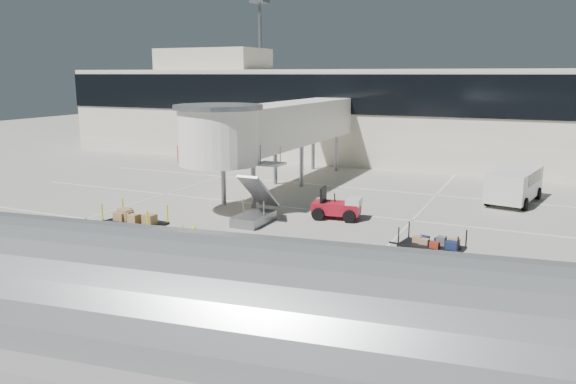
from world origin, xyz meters
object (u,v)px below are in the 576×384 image
box_cart_far (136,223)px  aircraft (432,379)px  minivan (515,183)px  belt_loader (202,154)px  ground_worker (195,245)px  box_cart_near (194,256)px  baggage_tug (338,208)px  suitcase_cart (431,247)px

box_cart_far → aircraft: bearing=-33.1°
minivan → belt_loader: belt_loader is taller
box_cart_far → ground_worker: bearing=-21.8°
ground_worker → aircraft: bearing=-55.0°
belt_loader → box_cart_near: bearing=-61.6°
ground_worker → minivan: size_ratio=0.28×
minivan → belt_loader: size_ratio=1.30×
baggage_tug → aircraft: (8.49, -19.34, 2.28)m
box_cart_near → belt_loader: belt_loader is taller
minivan → belt_loader: (-25.75, 5.09, -0.43)m
suitcase_cart → belt_loader: 29.25m
minivan → ground_worker: bearing=-112.1°
aircraft → ground_worker: bearing=131.1°
ground_worker → minivan: minivan is taller
baggage_tug → suitcase_cart: bearing=-44.6°
suitcase_cart → ground_worker: bearing=-141.9°
suitcase_cart → box_cart_far: (-13.68, -2.41, 0.10)m
baggage_tug → suitcase_cart: (5.81, -4.48, -0.16)m
box_cart_far → ground_worker: (5.04, -2.46, 0.25)m
baggage_tug → box_cart_near: baggage_tug is taller
baggage_tug → box_cart_near: size_ratio=0.72×
baggage_tug → aircraft: bearing=-73.3°
baggage_tug → belt_loader: 21.91m
box_cart_near → minivan: 21.22m
baggage_tug → aircraft: size_ratio=0.13×
suitcase_cart → minivan: 13.02m
suitcase_cart → box_cart_near: box_cart_near is taller
baggage_tug → suitcase_cart: 7.34m
suitcase_cart → baggage_tug: bearing=151.1°
suitcase_cart → ground_worker: size_ratio=2.08×
belt_loader → box_cart_far: bearing=-69.1°
belt_loader → baggage_tug: bearing=-41.8°
box_cart_near → minivan: minivan is taller
suitcase_cart → box_cart_far: 13.89m
baggage_tug → belt_loader: bearing=135.4°
box_cart_near → ground_worker: size_ratio=2.35×
aircraft → box_cart_far: bearing=135.2°
baggage_tug → box_cart_near: (-2.49, -9.95, -0.04)m
box_cart_near → aircraft: bearing=-25.8°
ground_worker → aircraft: size_ratio=0.08×
aircraft → box_cart_near: bearing=132.0°
baggage_tug → ground_worker: 9.78m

